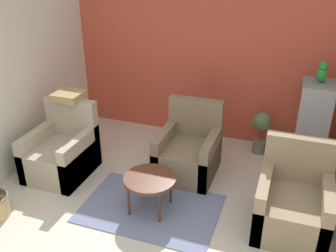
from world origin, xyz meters
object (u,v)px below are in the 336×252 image
(armchair_right, at_px, (293,204))
(potted_plant, at_px, (261,128))
(coffee_table, at_px, (150,181))
(parrot, at_px, (322,73))
(armchair_left, at_px, (62,153))
(birdcage, at_px, (311,130))
(armchair_middle, at_px, (189,153))

(armchair_right, bearing_deg, potted_plant, 108.94)
(coffee_table, bearing_deg, parrot, 42.89)
(armchair_left, height_order, birdcage, birdcage)
(armchair_middle, bearing_deg, armchair_left, -159.99)
(coffee_table, relative_size, parrot, 2.24)
(coffee_table, distance_m, birdcage, 2.39)
(armchair_left, relative_size, birdcage, 0.76)
(armchair_right, xyz_separation_m, birdcage, (0.14, 1.38, 0.29))
(coffee_table, height_order, armchair_middle, armchair_middle)
(armchair_right, bearing_deg, armchair_left, 177.99)
(armchair_left, bearing_deg, armchair_right, -2.01)
(armchair_middle, height_order, birdcage, birdcage)
(birdcage, bearing_deg, potted_plant, 161.39)
(birdcage, height_order, potted_plant, birdcage)
(birdcage, xyz_separation_m, parrot, (-0.00, 0.00, 0.83))
(armchair_left, relative_size, armchair_middle, 1.00)
(armchair_middle, bearing_deg, potted_plant, 45.93)
(parrot, bearing_deg, potted_plant, 161.56)
(parrot, bearing_deg, armchair_right, -95.70)
(birdcage, bearing_deg, parrot, 90.00)
(armchair_left, height_order, potted_plant, armchair_left)
(armchair_left, distance_m, armchair_right, 3.07)
(armchair_left, relative_size, parrot, 3.53)
(parrot, bearing_deg, armchair_left, -158.41)
(parrot, xyz_separation_m, potted_plant, (-0.69, 0.23, -1.01))
(potted_plant, bearing_deg, armchair_right, -71.06)
(armchair_right, relative_size, birdcage, 0.76)
(birdcage, height_order, parrot, parrot)
(birdcage, bearing_deg, armchair_left, -158.44)
(birdcage, xyz_separation_m, potted_plant, (-0.69, 0.23, -0.18))
(armchair_right, bearing_deg, armchair_middle, 153.51)
(armchair_right, distance_m, potted_plant, 1.70)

